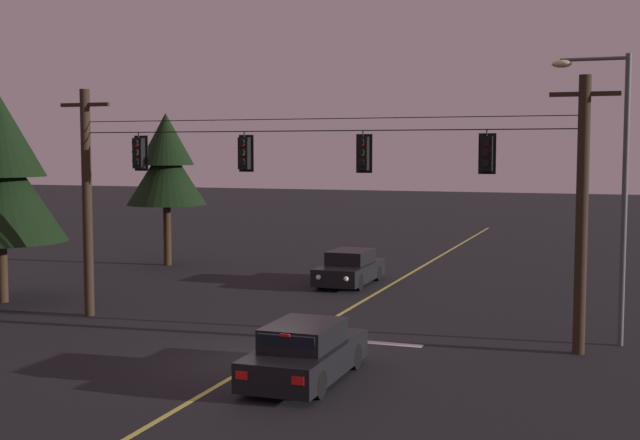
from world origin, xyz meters
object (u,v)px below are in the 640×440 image
Objects in this scene: car_oncoming_lead at (350,268)px; traffic_light_centre at (363,153)px; car_waiting_near_lane at (305,353)px; traffic_light_leftmost at (138,153)px; tree_verge_near at (166,164)px; traffic_light_left_inner at (244,153)px; traffic_light_right_inner at (486,154)px; street_lamp_corner at (613,172)px.

traffic_light_centre is at bearing -70.17° from car_oncoming_lead.
car_waiting_near_lane is 14.39m from car_oncoming_lead.
tree_verge_near is (-5.74, 11.63, -0.55)m from traffic_light_leftmost.
traffic_light_left_inner is 10.25m from car_oncoming_lead.
traffic_light_leftmost is 10.93m from traffic_light_right_inner.
traffic_light_right_inner reaches higher than car_oncoming_lead.
traffic_light_centre is at bearing 180.00° from traffic_light_right_inner.
traffic_light_left_inner is 0.15× the size of street_lamp_corner.
car_oncoming_lead is at bearing 109.83° from traffic_light_centre.
traffic_light_right_inner is 20.33m from tree_verge_near.
traffic_light_centre is 6.96m from street_lamp_corner.
car_waiting_near_lane and car_oncoming_lead have the same top height.
tree_verge_near is (-9.41, 11.63, -0.55)m from traffic_light_left_inner.
traffic_light_centre is at bearing 90.89° from car_waiting_near_lane.
traffic_light_centre is 0.17× the size of tree_verge_near.
traffic_light_centre is 17.56m from tree_verge_near.
traffic_light_leftmost is 12.98m from tree_verge_near.
tree_verge_near reaches higher than traffic_light_leftmost.
traffic_light_right_inner is 0.28× the size of car_waiting_near_lane.
traffic_light_centre is 0.28× the size of car_oncoming_lead.
traffic_light_centre is 0.28× the size of car_waiting_near_lane.
traffic_light_leftmost is at bearing 180.00° from traffic_light_right_inner.
traffic_light_left_inner is (3.67, 0.00, 0.00)m from traffic_light_leftmost.
traffic_light_left_inner is 7.78m from car_waiting_near_lane.
car_oncoming_lead is at bearing 142.63° from street_lamp_corner.
street_lamp_corner reaches higher than traffic_light_left_inner.
street_lamp_corner is at bearing 11.64° from traffic_light_centre.
street_lamp_corner is 1.12× the size of tree_verge_near.
street_lamp_corner is 22.41m from tree_verge_near.
street_lamp_corner is at bearing 5.63° from traffic_light_leftmost.
traffic_light_right_inner is 0.15× the size of street_lamp_corner.
tree_verge_near reaches higher than traffic_light_right_inner.
car_waiting_near_lane is at bearing -136.88° from street_lamp_corner.
traffic_light_right_inner is at bearing 0.00° from traffic_light_left_inner.
traffic_light_right_inner is at bearing -53.21° from car_oncoming_lead.
traffic_light_centre is at bearing -41.49° from tree_verge_near.
traffic_light_centre is (3.74, 0.00, 0.00)m from traffic_light_left_inner.
street_lamp_corner reaches higher than traffic_light_centre.
street_lamp_corner reaches higher than car_waiting_near_lane.
tree_verge_near is at bearing 128.68° from car_waiting_near_lane.
traffic_light_left_inner and traffic_light_centre have the same top height.
traffic_light_leftmost is 1.00× the size of traffic_light_right_inner.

